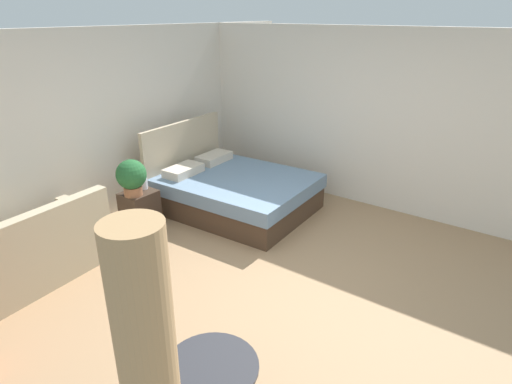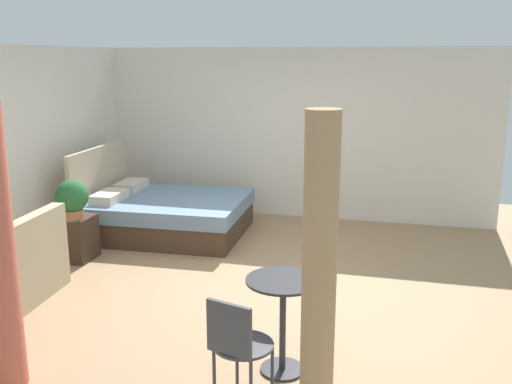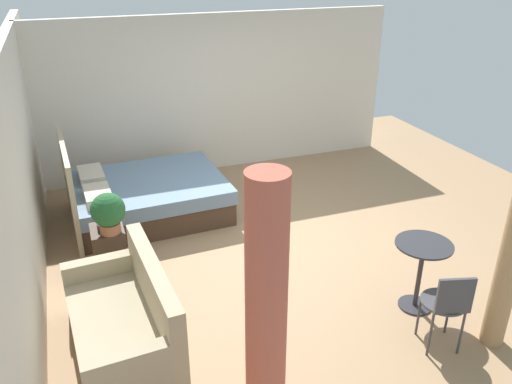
{
  "view_description": "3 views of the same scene",
  "coord_description": "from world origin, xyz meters",
  "views": [
    {
      "loc": [
        -3.16,
        -2.11,
        2.68
      ],
      "look_at": [
        0.75,
        0.73,
        0.65
      ],
      "focal_mm": 30.23,
      "sensor_mm": 36.0,
      "label": 1
    },
    {
      "loc": [
        -5.64,
        -1.55,
        2.37
      ],
      "look_at": [
        0.67,
        0.08,
        0.82
      ],
      "focal_mm": 39.86,
      "sensor_mm": 36.0,
      "label": 2
    },
    {
      "loc": [
        -5.3,
        2.34,
        3.4
      ],
      "look_at": [
        0.11,
        0.33,
        0.68
      ],
      "focal_mm": 36.43,
      "sensor_mm": 36.0,
      "label": 3
    }
  ],
  "objects": [
    {
      "name": "couch",
      "position": [
        -1.37,
        2.14,
        0.29
      ],
      "size": [
        1.63,
        0.92,
        0.88
      ],
      "color": "tan",
      "rests_on": "ground"
    },
    {
      "name": "wall_right",
      "position": [
        2.69,
        0.0,
        1.26
      ],
      "size": [
        0.12,
        5.84,
        2.52
      ],
      "primitive_type": "cube",
      "color": "silver",
      "rests_on": "ground"
    },
    {
      "name": "nightstand",
      "position": [
        0.09,
        2.14,
        0.26
      ],
      "size": [
        0.42,
        0.37,
        0.53
      ],
      "color": "#38281E",
      "rests_on": "ground"
    },
    {
      "name": "vase",
      "position": [
        0.21,
        2.18,
        0.64
      ],
      "size": [
        0.12,
        0.12,
        0.23
      ],
      "color": "silver",
      "rests_on": "nightstand"
    },
    {
      "name": "ground_plane",
      "position": [
        0.0,
        0.0,
        -0.01
      ],
      "size": [
        8.38,
        8.84,
        0.02
      ],
      "primitive_type": "cube",
      "color": "#9E7A56"
    },
    {
      "name": "potted_plant",
      "position": [
        -0.01,
        2.1,
        0.79
      ],
      "size": [
        0.38,
        0.38,
        0.47
      ],
      "color": "#935B3D",
      "rests_on": "nightstand"
    },
    {
      "name": "bed",
      "position": [
        1.31,
        1.55,
        0.29
      ],
      "size": [
        1.71,
        2.12,
        1.17
      ],
      "color": "#473323",
      "rests_on": "ground"
    },
    {
      "name": "wall_back",
      "position": [
        0.0,
        2.92,
        1.26
      ],
      "size": [
        8.38,
        0.12,
        2.52
      ],
      "primitive_type": "cube",
      "color": "silver",
      "rests_on": "ground"
    }
  ]
}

